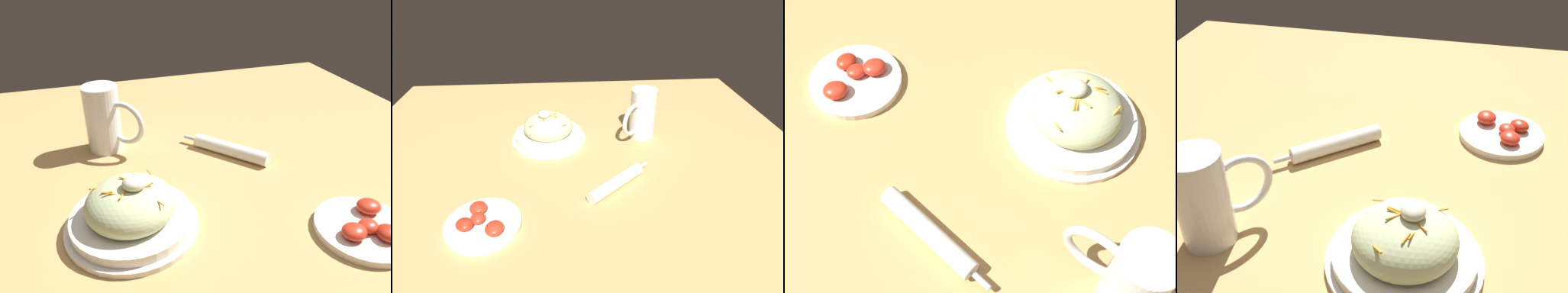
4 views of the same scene
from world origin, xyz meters
The scene contains 5 objects.
ground_plane centered at (0.00, 0.00, 0.00)m, with size 1.43×1.43×0.00m, color tan.
salad_plate centered at (-0.17, -0.09, 0.04)m, with size 0.24×0.24×0.11m.
beer_mug centered at (-0.18, 0.22, 0.07)m, with size 0.13×0.12×0.16m.
napkin_roll centered at (0.10, 0.10, 0.02)m, with size 0.16×0.18×0.03m.
tomato_plate centered at (0.22, -0.23, 0.01)m, with size 0.17×0.17×0.04m.
Camera 2 is at (0.79, -0.03, 0.55)m, focal length 30.81 mm.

